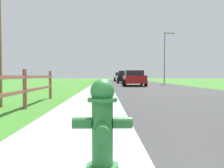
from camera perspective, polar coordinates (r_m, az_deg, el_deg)
ground_plane at (r=26.03m, az=-0.36°, el=-0.06°), size 120.00×120.00×0.00m
road_asphalt at (r=28.30m, az=6.66°, el=0.10°), size 7.00×66.00×0.01m
curb_concrete at (r=28.13m, az=-6.56°, el=0.09°), size 6.00×66.00×0.01m
grass_verge at (r=28.30m, az=-9.59°, el=0.09°), size 5.00×66.00×0.00m
fire_hydrant at (r=2.40m, az=-2.35°, el=-9.26°), size 0.61×0.51×0.91m
rail_fence at (r=5.63m, az=-25.41°, el=-1.03°), size 0.11×9.18×1.13m
parked_suv_red at (r=22.14m, az=5.32°, el=1.45°), size 2.12×4.53×1.43m
parked_car_black at (r=30.85m, az=3.06°, el=1.72°), size 2.12×4.45×1.59m
parked_car_white at (r=40.41m, az=2.02°, el=1.77°), size 2.17×4.77×1.51m
street_lamp at (r=26.85m, az=12.87°, el=7.37°), size 1.17×0.20×5.78m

